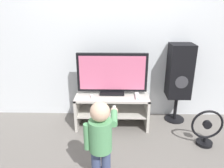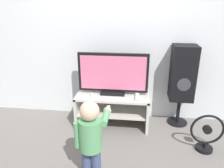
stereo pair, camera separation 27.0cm
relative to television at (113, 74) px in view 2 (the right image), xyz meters
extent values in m
plane|color=slate|center=(0.00, -0.28, -0.77)|extent=(16.00, 16.00, 0.00)
cube|color=silver|center=(0.00, 0.31, 0.53)|extent=(10.00, 0.06, 2.60)
cube|color=beige|center=(0.00, -0.02, -0.30)|extent=(1.03, 0.51, 0.03)
cube|color=beige|center=(0.00, -0.02, -0.55)|extent=(0.99, 0.47, 0.02)
cube|color=beige|center=(-0.50, -0.02, -0.53)|extent=(0.04, 0.51, 0.48)
cube|color=beige|center=(0.50, -0.02, -0.53)|extent=(0.04, 0.51, 0.48)
cube|color=black|center=(0.00, 0.00, -0.27)|extent=(0.34, 0.20, 0.04)
cube|color=black|center=(0.00, 0.00, 0.03)|extent=(0.98, 0.05, 0.55)
cube|color=#D8668C|center=(0.00, -0.03, 0.03)|extent=(0.91, 0.01, 0.48)
cube|color=white|center=(0.35, -0.13, -0.27)|extent=(0.05, 0.19, 0.04)
cube|color=#3F8CE5|center=(0.35, -0.23, -0.27)|extent=(0.03, 0.00, 0.01)
cube|color=white|center=(-0.27, -0.15, -0.28)|extent=(0.07, 0.13, 0.02)
cylinder|color=#337FD8|center=(-0.27, -0.15, -0.27)|extent=(0.01, 0.01, 0.00)
cylinder|color=#3F4C72|center=(-0.14, -1.12, -0.59)|extent=(0.09, 0.09, 0.36)
cylinder|color=#3F4C72|center=(-0.04, -1.12, -0.59)|extent=(0.09, 0.09, 0.36)
cylinder|color=#599E66|center=(-0.09, -1.12, -0.25)|extent=(0.22, 0.22, 0.32)
sphere|color=beige|center=(-0.09, -1.12, 0.01)|extent=(0.19, 0.19, 0.19)
cylinder|color=#599E66|center=(-0.22, -1.12, -0.26)|extent=(0.07, 0.07, 0.27)
cylinder|color=#599E66|center=(0.04, -0.99, -0.13)|extent=(0.07, 0.27, 0.07)
sphere|color=beige|center=(0.04, -0.85, -0.13)|extent=(0.08, 0.08, 0.08)
cube|color=white|center=(0.04, -0.81, -0.13)|extent=(0.03, 0.13, 0.02)
cylinder|color=black|center=(0.96, 0.11, -0.76)|extent=(0.29, 0.29, 0.02)
cylinder|color=black|center=(0.96, 0.11, -0.57)|extent=(0.05, 0.05, 0.40)
cube|color=black|center=(0.96, 0.11, 0.02)|extent=(0.33, 0.30, 0.78)
cylinder|color=#38383D|center=(0.96, -0.04, -0.10)|extent=(0.18, 0.01, 0.18)
cylinder|color=black|center=(1.19, -0.52, -0.75)|extent=(0.20, 0.20, 0.04)
cylinder|color=black|center=(1.19, -0.52, -0.69)|extent=(0.04, 0.04, 0.06)
torus|color=black|center=(1.19, -0.52, -0.48)|extent=(0.39, 0.03, 0.39)
cylinder|color=black|center=(1.19, -0.52, -0.48)|extent=(0.10, 0.05, 0.10)
camera|label=1|loc=(0.06, -2.89, 0.93)|focal=35.00mm
camera|label=2|loc=(0.33, -2.87, 0.93)|focal=35.00mm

